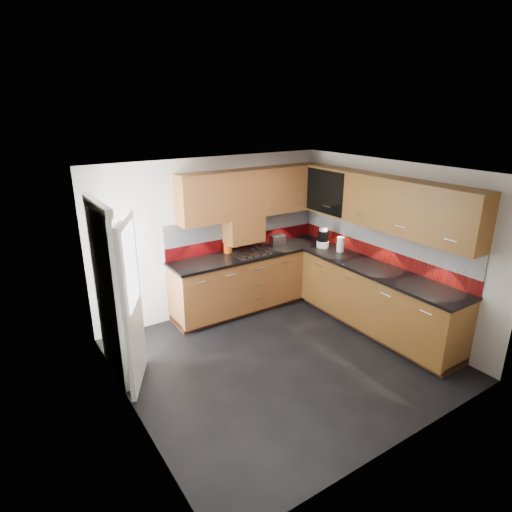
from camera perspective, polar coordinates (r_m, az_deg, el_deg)
room at (r=5.03m, az=3.75°, el=0.93°), size 4.00×3.80×2.64m
base_cabinets at (r=6.56m, az=7.28°, el=-4.60°), size 2.70×3.20×0.95m
countertop at (r=6.37m, az=7.45°, el=-0.70°), size 2.72×3.22×0.04m
backsplash at (r=6.57m, az=7.78°, el=2.60°), size 2.70×3.20×0.54m
upper_cabinets at (r=6.28m, az=8.59°, el=7.70°), size 2.50×3.20×0.72m
extractor_hood at (r=6.63m, az=-1.65°, el=3.55°), size 0.60×0.33×0.40m
glass_cabinet at (r=6.80m, az=10.06°, el=8.73°), size 0.32×0.80×0.66m
back_door at (r=5.12m, az=-17.96°, el=-5.32°), size 0.42×1.19×2.04m
gas_hob at (r=6.59m, az=-0.86°, el=0.50°), size 0.55×0.49×0.04m
utensil_pot at (r=6.61m, az=-3.77°, el=1.31°), size 0.13×0.13×0.47m
toaster at (r=6.99m, az=2.90°, el=2.17°), size 0.25×0.17×0.17m
food_processor at (r=6.92m, az=8.91°, el=2.32°), size 0.19×0.19×0.32m
paper_towel at (r=6.76m, az=11.20°, el=1.53°), size 0.13×0.13×0.23m
orange_cloth at (r=6.95m, az=8.71°, el=1.20°), size 0.15×0.13×0.01m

